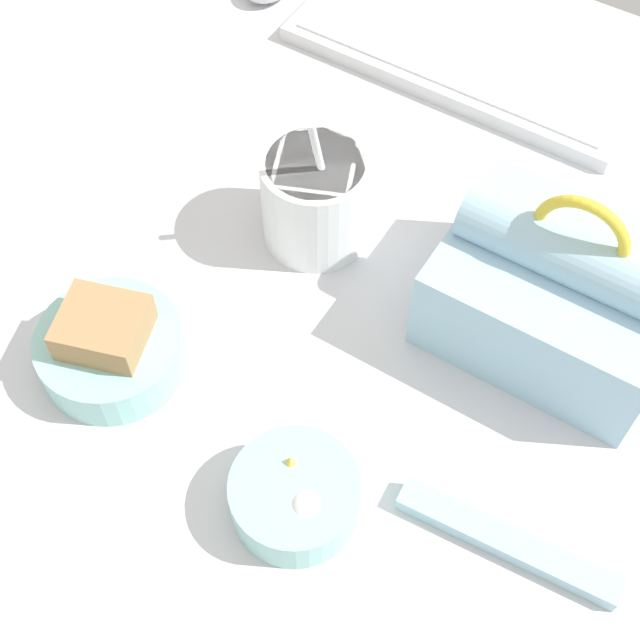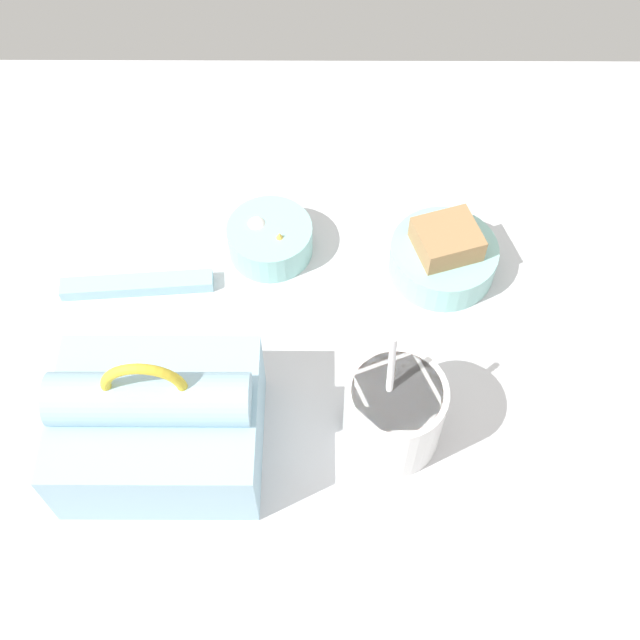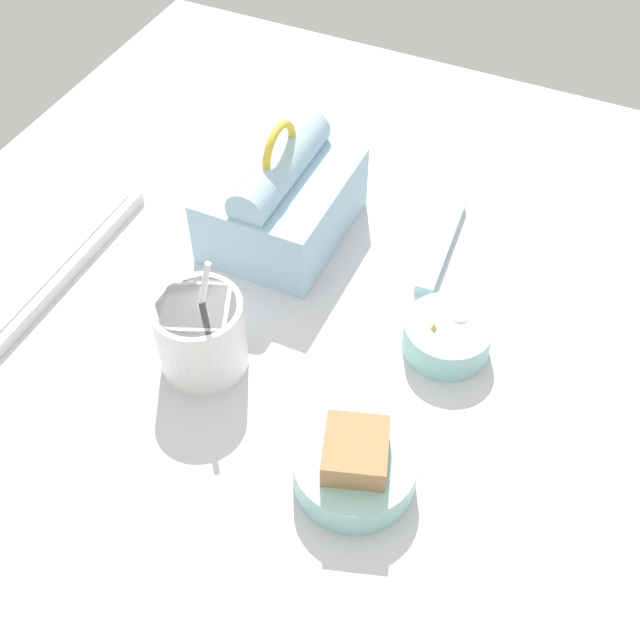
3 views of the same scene
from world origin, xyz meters
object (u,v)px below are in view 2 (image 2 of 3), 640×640
at_px(bento_bowl_sandwich, 444,255).
at_px(bento_bowl_snacks, 270,239).
at_px(chopstick_case, 137,285).
at_px(soup_cup, 394,412).
at_px(lunch_bag, 159,423).

relative_size(bento_bowl_sandwich, bento_bowl_snacks, 1.24).
relative_size(bento_bowl_snacks, chopstick_case, 0.57).
bearing_deg(chopstick_case, bento_bowl_snacks, -159.37).
height_order(bento_bowl_snacks, chopstick_case, bento_bowl_snacks).
relative_size(soup_cup, bento_bowl_sandwich, 1.28).
distance_m(lunch_bag, bento_bowl_snacks, 0.29).
relative_size(soup_cup, bento_bowl_snacks, 1.59).
height_order(bento_bowl_sandwich, bento_bowl_snacks, bento_bowl_sandwich).
bearing_deg(bento_bowl_sandwich, bento_bowl_snacks, -7.75).
bearing_deg(soup_cup, lunch_bag, 3.81).
xyz_separation_m(soup_cup, bento_bowl_snacks, (0.14, -0.25, -0.03)).
relative_size(lunch_bag, soup_cup, 1.23).
bearing_deg(bento_bowl_sandwich, chopstick_case, 4.84).
bearing_deg(chopstick_case, lunch_bag, 105.59).
bearing_deg(lunch_bag, bento_bowl_snacks, -110.79).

